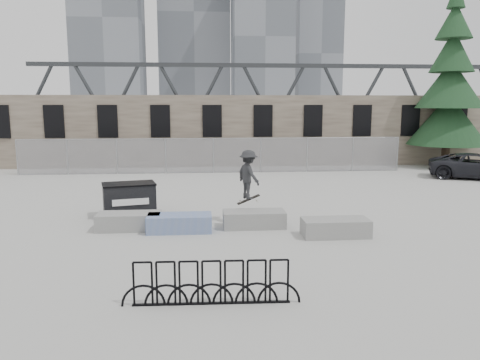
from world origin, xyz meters
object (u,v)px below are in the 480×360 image
Objects in this scene: planter_center_right at (254,218)px; dumpster at (129,200)px; planter_center_left at (180,222)px; bike_rack at (211,283)px; skateboarder at (248,175)px; planter_offset at (335,227)px; spruce_tree at (450,92)px; planter_far_left at (129,221)px; suv at (477,166)px.

dumpster is (-4.26, 1.86, 0.31)m from planter_center_right.
planter_center_left is 5.59m from bike_rack.
planter_center_left is 2.89m from dumpster.
skateboarder is (1.38, 6.41, 1.20)m from bike_rack.
planter_center_left is 0.99× the size of dumpster.
bike_rack reaches higher than planter_offset.
bike_rack is 25.29m from spruce_tree.
bike_rack reaches higher than planter_far_left.
planter_far_left is 1.86m from dumpster.
dumpster is (-6.59, 3.11, 0.31)m from planter_offset.
planter_far_left is at bearing 179.34° from planter_center_right.
planter_far_left is 0.17× the size of spruce_tree.
planter_center_right is 0.17× the size of spruce_tree.
spruce_tree is (15.34, 19.65, 4.26)m from bike_rack.
planter_offset is (4.72, -0.94, 0.00)m from planter_center_left.
skateboarder is (-2.46, 1.83, 1.35)m from planter_offset.
suv is (-0.82, -4.86, -4.02)m from spruce_tree.
spruce_tree is 6.32× the size of skateboarder.
spruce_tree reaches higher than planter_far_left.
skateboarder reaches higher than suv.
bike_rack is (2.50, -5.88, 0.15)m from planter_far_left.
spruce_tree is at bearing 37.67° from planter_far_left.
planter_center_left is at bearing 99.07° from bike_rack.
planter_center_left is at bearing 145.68° from suv.
planter_center_right is 4.66m from dumpster.
dumpster is 18.68m from suv.
planter_center_right is 1.10× the size of skateboarder.
planter_offset is 5.98m from bike_rack.
planter_offset is 1.10× the size of skateboarder.
spruce_tree is 2.36× the size of suv.
suv is (15.41, 9.28, 0.39)m from planter_center_left.
planter_center_left is at bearing 168.80° from planter_offset.
planter_offset is at bearing -11.20° from planter_center_left.
dumpster is at bearing 136.97° from suv.
dumpster reaches higher than planter_far_left.
planter_center_right is at bearing 164.24° from skateboarder.
skateboarder reaches higher than dumpster.
bike_rack is 0.31× the size of spruce_tree.
skateboarder is at bearing 7.82° from planter_far_left.
dumpster reaches higher than planter_center_left.
bike_rack is at bearing 160.15° from suv.
planter_center_right is 2.65m from planter_offset.
planter_far_left is 1.66m from planter_center_left.
bike_rack is at bearing -80.93° from planter_center_left.
suv is 2.68× the size of skateboarder.
planter_center_right is 0.56× the size of bike_rack.
dumpster is at bearing 44.44° from skateboarder.
suv reaches higher than planter_center_left.
suv is (17.02, 8.91, 0.39)m from planter_far_left.
planter_center_right is 20.04m from spruce_tree.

